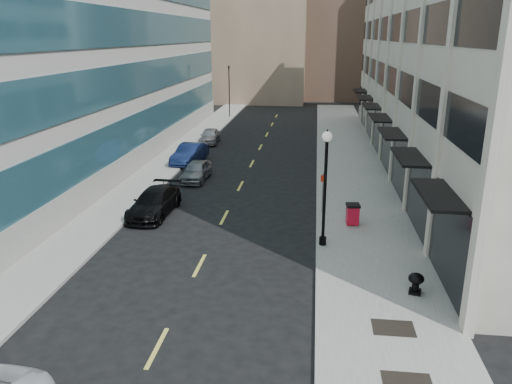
% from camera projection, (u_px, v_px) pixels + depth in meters
% --- Properties ---
extents(sidewalk_right, '(5.00, 80.00, 0.15)m').
position_uv_depth(sidewalk_right, '(356.00, 189.00, 32.07)').
color(sidewalk_right, gray).
rests_on(sidewalk_right, ground).
extents(sidewalk_left, '(3.00, 80.00, 0.15)m').
position_uv_depth(sidewalk_left, '(145.00, 182.00, 33.64)').
color(sidewalk_left, gray).
rests_on(sidewalk_left, ground).
extents(building_right, '(15.30, 46.50, 18.25)m').
position_uv_depth(building_right, '(493.00, 43.00, 34.94)').
color(building_right, beige).
rests_on(building_right, ground).
extents(building_left, '(16.14, 46.00, 20.00)m').
position_uv_depth(building_left, '(48.00, 29.00, 38.35)').
color(building_left, beige).
rests_on(building_left, ground).
extents(skyline_tan_near, '(14.00, 18.00, 28.00)m').
position_uv_depth(skyline_tan_near, '(260.00, 4.00, 74.63)').
color(skyline_tan_near, '#9C8366').
rests_on(skyline_tan_near, ground).
extents(skyline_tan_far, '(12.00, 14.00, 22.00)m').
position_uv_depth(skyline_tan_far, '(209.00, 26.00, 86.13)').
color(skyline_tan_far, '#9C8366').
rests_on(skyline_tan_far, ground).
extents(skyline_stone, '(10.00, 14.00, 20.00)m').
position_uv_depth(skyline_stone, '(411.00, 31.00, 71.46)').
color(skyline_stone, beige).
rests_on(skyline_stone, ground).
extents(grate_mid, '(1.40, 1.00, 0.01)m').
position_uv_depth(grate_mid, '(408.00, 383.00, 14.04)').
color(grate_mid, black).
rests_on(grate_mid, sidewalk_right).
extents(grate_far, '(1.40, 1.00, 0.01)m').
position_uv_depth(grate_far, '(393.00, 328.00, 16.69)').
color(grate_far, black).
rests_on(grate_far, sidewalk_right).
extents(road_centerline, '(0.15, 68.20, 0.01)m').
position_uv_depth(road_centerline, '(233.00, 200.00, 30.09)').
color(road_centerline, '#D8CC4C').
rests_on(road_centerline, ground).
extents(traffic_signal, '(0.66, 0.66, 6.98)m').
position_uv_depth(traffic_signal, '(229.00, 69.00, 58.35)').
color(traffic_signal, black).
rests_on(traffic_signal, ground).
extents(car_black_pickup, '(2.20, 4.94, 1.41)m').
position_uv_depth(car_black_pickup, '(154.00, 202.00, 27.48)').
color(car_black_pickup, black).
rests_on(car_black_pickup, ground).
extents(car_silver_sedan, '(1.68, 3.95, 1.33)m').
position_uv_depth(car_silver_sedan, '(196.00, 171.00, 34.04)').
color(car_silver_sedan, gray).
rests_on(car_silver_sedan, ground).
extents(car_blue_sedan, '(2.19, 4.73, 1.50)m').
position_uv_depth(car_blue_sedan, '(190.00, 154.00, 38.54)').
color(car_blue_sedan, '#121D44').
rests_on(car_blue_sedan, ground).
extents(car_grey_sedan, '(1.80, 4.04, 1.35)m').
position_uv_depth(car_grey_sedan, '(210.00, 136.00, 45.70)').
color(car_grey_sedan, gray).
rests_on(car_grey_sedan, ground).
extents(trash_bin, '(0.74, 0.80, 1.11)m').
position_uv_depth(trash_bin, '(353.00, 214.00, 25.65)').
color(trash_bin, red).
rests_on(trash_bin, sidewalk_right).
extents(lamppost, '(0.46, 0.46, 5.48)m').
position_uv_depth(lamppost, '(325.00, 178.00, 22.38)').
color(lamppost, black).
rests_on(lamppost, sidewalk_right).
extents(sign_post, '(0.27, 0.06, 2.29)m').
position_uv_depth(sign_post, '(323.00, 187.00, 27.10)').
color(sign_post, slate).
rests_on(sign_post, sidewalk_right).
extents(urn_planter, '(0.59, 0.59, 0.82)m').
position_uv_depth(urn_planter, '(416.00, 281.00, 18.80)').
color(urn_planter, black).
rests_on(urn_planter, sidewalk_right).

